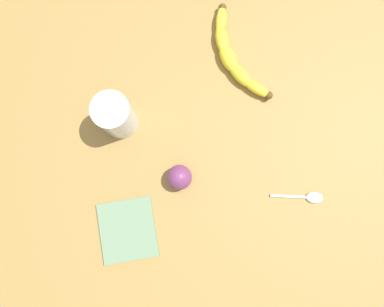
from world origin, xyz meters
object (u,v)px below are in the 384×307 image
(plum_fruit, at_px, (178,177))
(teaspoon, at_px, (310,197))
(banana, at_px, (231,56))
(smoothie_glass, at_px, (114,116))

(plum_fruit, xyz_separation_m, teaspoon, (-0.28, 0.02, -0.02))
(banana, bearing_deg, smoothie_glass, -85.79)
(smoothie_glass, bearing_deg, plum_fruit, 140.99)
(smoothie_glass, xyz_separation_m, plum_fruit, (-0.14, 0.11, -0.03))
(plum_fruit, height_order, teaspoon, plum_fruit)
(smoothie_glass, bearing_deg, banana, -145.23)
(teaspoon, bearing_deg, smoothie_glass, 160.93)
(banana, distance_m, plum_fruit, 0.29)
(plum_fruit, distance_m, teaspoon, 0.28)
(banana, relative_size, teaspoon, 1.90)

